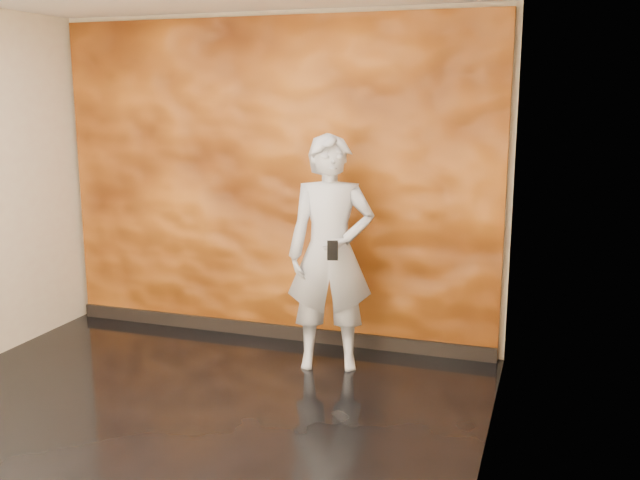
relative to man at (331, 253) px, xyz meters
The scene contains 5 objects.
room 1.67m from the man, 115.74° to the right, with size 4.02×4.02×2.81m.
feature_wall 0.98m from the man, 142.98° to the left, with size 3.90×0.06×2.75m, color orange.
baseboard 1.20m from the man, 145.15° to the left, with size 3.90×0.04×0.12m, color black.
man is the anchor object (origin of this frame).
phone 0.28m from the man, 69.18° to the right, with size 0.08×0.02×0.15m, color black.
Camera 1 is at (2.33, -3.68, 2.12)m, focal length 40.00 mm.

